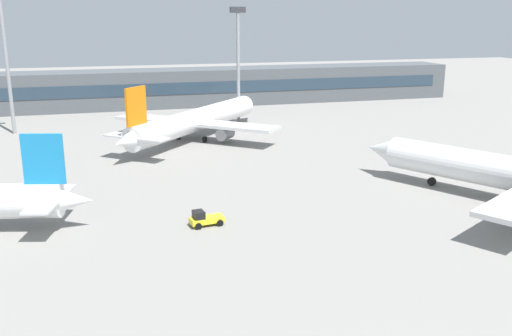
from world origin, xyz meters
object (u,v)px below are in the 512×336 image
(airplane_far, at_px, (198,120))
(floodlight_tower_west, at_px, (238,56))
(floodlight_tower_east, at_px, (5,51))
(baggage_tug_yellow, at_px, (205,219))

(airplane_far, relative_size, floodlight_tower_west, 1.55)
(floodlight_tower_west, bearing_deg, floodlight_tower_east, -179.03)
(baggage_tug_yellow, relative_size, floodlight_tower_west, 0.16)
(airplane_far, distance_m, floodlight_tower_west, 21.25)
(airplane_far, xyz_separation_m, baggage_tug_yellow, (-7.43, -44.21, -2.67))
(airplane_far, distance_m, baggage_tug_yellow, 44.91)
(airplane_far, xyz_separation_m, floodlight_tower_west, (11.37, 14.70, 10.30))
(floodlight_tower_west, height_order, floodlight_tower_east, floodlight_tower_east)
(floodlight_tower_west, relative_size, floodlight_tower_east, 0.87)
(airplane_far, relative_size, floodlight_tower_east, 1.35)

